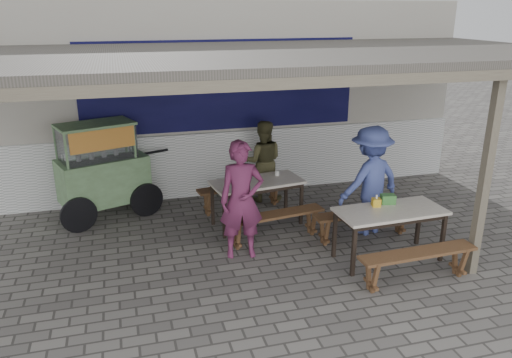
{
  "coord_description": "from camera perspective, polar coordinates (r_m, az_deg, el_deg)",
  "views": [
    {
      "loc": [
        -2.03,
        -5.86,
        3.37
      ],
      "look_at": [
        -0.15,
        0.9,
        0.96
      ],
      "focal_mm": 35.0,
      "sensor_mm": 36.0,
      "label": 1
    }
  ],
  "objects": [
    {
      "name": "patron_wall_side",
      "position": [
        9.02,
        0.79,
        2.06
      ],
      "size": [
        0.84,
        0.73,
        1.49
      ],
      "primitive_type": "imported",
      "rotation": [
        0.0,
        0.0,
        2.88
      ],
      "color": "#4E4B2C",
      "rests_on": "ground"
    },
    {
      "name": "condiment_bowl",
      "position": [
        7.94,
        -2.1,
        -0.12
      ],
      "size": [
        0.21,
        0.21,
        0.05
      ],
      "primitive_type": "imported",
      "rotation": [
        0.0,
        0.0,
        -0.11
      ],
      "color": "white",
      "rests_on": "table_left"
    },
    {
      "name": "bench_left_wall",
      "position": [
        8.7,
        -1.69,
        -1.42
      ],
      "size": [
        1.58,
        0.49,
        0.45
      ],
      "rotation": [
        0.0,
        0.0,
        0.14
      ],
      "color": "brown",
      "rests_on": "ground"
    },
    {
      "name": "table_left",
      "position": [
        7.99,
        0.11,
        -0.76
      ],
      "size": [
        1.53,
        0.87,
        0.75
      ],
      "rotation": [
        0.0,
        0.0,
        0.14
      ],
      "color": "beige",
      "rests_on": "ground"
    },
    {
      "name": "bench_right_wall",
      "position": [
        7.78,
        12.19,
        -4.37
      ],
      "size": [
        1.6,
        0.34,
        0.45
      ],
      "rotation": [
        0.0,
        0.0,
        0.04
      ],
      "color": "brown",
      "rests_on": "ground"
    },
    {
      "name": "condiment_jar",
      "position": [
        8.24,
        2.42,
        0.7
      ],
      "size": [
        0.07,
        0.07,
        0.08
      ],
      "primitive_type": "cylinder",
      "color": "silver",
      "rests_on": "table_left"
    },
    {
      "name": "patron_street_side",
      "position": [
        6.92,
        -1.65,
        -2.42
      ],
      "size": [
        0.66,
        0.48,
        1.69
      ],
      "primitive_type": "imported",
      "rotation": [
        0.0,
        0.0,
        -0.12
      ],
      "color": "#68254A",
      "rests_on": "ground"
    },
    {
      "name": "back_wall",
      "position": [
        9.79,
        -3.4,
        9.24
      ],
      "size": [
        9.0,
        1.28,
        3.5
      ],
      "color": "#BAB4A7",
      "rests_on": "ground"
    },
    {
      "name": "patron_right_table",
      "position": [
        7.86,
        12.9,
        -0.18
      ],
      "size": [
        1.23,
        0.89,
        1.71
      ],
      "primitive_type": "imported",
      "rotation": [
        0.0,
        0.0,
        3.4
      ],
      "color": "#4A58A7",
      "rests_on": "ground"
    },
    {
      "name": "ground",
      "position": [
        7.05,
        3.19,
        -9.59
      ],
      "size": [
        60.0,
        60.0,
        0.0
      ],
      "primitive_type": "plane",
      "color": "#67635D",
      "rests_on": "ground"
    },
    {
      "name": "vendor_cart",
      "position": [
        8.61,
        -17.23,
        1.31
      ],
      "size": [
        1.9,
        1.26,
        1.62
      ],
      "rotation": [
        0.0,
        0.0,
        0.34
      ],
      "color": "#72A06A",
      "rests_on": "ground"
    },
    {
      "name": "bench_left_street",
      "position": [
        7.53,
        2.19,
        -4.74
      ],
      "size": [
        1.58,
        0.49,
        0.45
      ],
      "rotation": [
        0.0,
        0.0,
        0.14
      ],
      "color": "brown",
      "rests_on": "ground"
    },
    {
      "name": "tissue_box",
      "position": [
        7.14,
        13.58,
        -2.6
      ],
      "size": [
        0.14,
        0.14,
        0.11
      ],
      "primitive_type": "cube",
      "rotation": [
        0.0,
        0.0,
        -0.23
      ],
      "color": "gold",
      "rests_on": "table_right"
    },
    {
      "name": "bench_right_street",
      "position": [
        6.74,
        17.98,
        -8.71
      ],
      "size": [
        1.6,
        0.34,
        0.45
      ],
      "rotation": [
        0.0,
        0.0,
        0.04
      ],
      "color": "brown",
      "rests_on": "ground"
    },
    {
      "name": "warung_roof",
      "position": [
        7.09,
        1.34,
        13.68
      ],
      "size": [
        9.0,
        4.21,
        2.81
      ],
      "color": "#504A44",
      "rests_on": "ground"
    },
    {
      "name": "table_right",
      "position": [
        7.12,
        15.09,
        -3.98
      ],
      "size": [
        1.52,
        0.73,
        0.75
      ],
      "rotation": [
        0.0,
        0.0,
        0.04
      ],
      "color": "beige",
      "rests_on": "ground"
    },
    {
      "name": "donation_box",
      "position": [
        7.28,
        14.84,
        -2.23
      ],
      "size": [
        0.22,
        0.17,
        0.13
      ],
      "primitive_type": "cube",
      "rotation": [
        0.0,
        0.0,
        -0.2
      ],
      "color": "#3D7F38",
      "rests_on": "table_right"
    }
  ]
}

